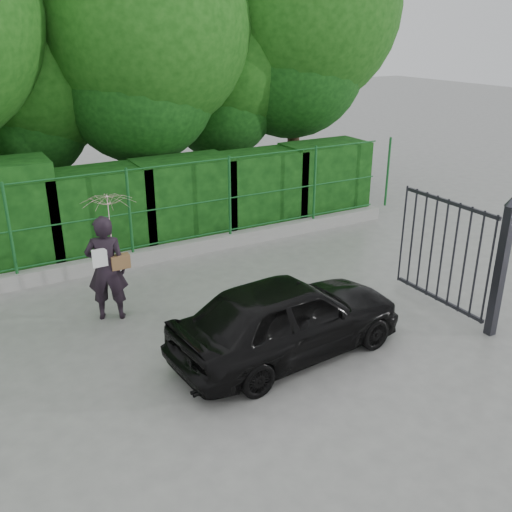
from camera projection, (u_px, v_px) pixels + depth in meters
ground at (205, 375)px, 8.29m from camera, size 80.00×80.00×0.00m
kerb at (115, 262)px, 11.88m from camera, size 14.00×0.25×0.30m
fence at (121, 212)px, 11.58m from camera, size 14.13×0.06×1.80m
hedge at (91, 211)px, 12.30m from camera, size 14.20×1.20×2.27m
trees at (105, 31)px, 13.34m from camera, size 17.10×6.15×8.08m
gate at (477, 258)px, 9.35m from camera, size 0.22×2.33×2.36m
woman at (108, 241)px, 9.48m from camera, size 0.99×0.90×2.19m
car at (288, 317)px, 8.61m from camera, size 3.85×1.82×1.27m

